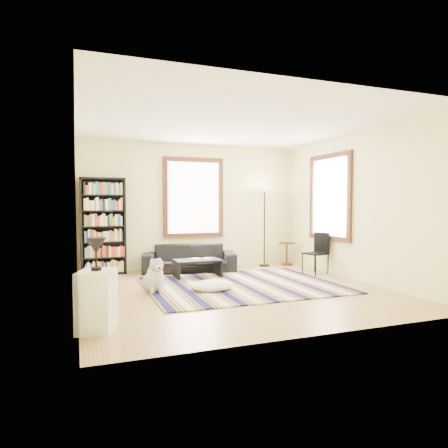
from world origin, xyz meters
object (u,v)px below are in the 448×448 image
object	(u,v)px
side_table	(287,254)
folding_chair	(315,253)
sofa	(190,258)
floor_cushion	(212,286)
coffee_table	(197,268)
floor_lamp	(264,227)
bookshelf	(103,226)
white_cabinet	(97,300)
dog	(154,275)

from	to	relation	value
side_table	folding_chair	xyz separation A→B (m)	(-0.05, -1.28, 0.16)
sofa	floor_cushion	world-z (taller)	sofa
coffee_table	floor_lamp	world-z (taller)	floor_lamp
bookshelf	coffee_table	xyz separation A→B (m)	(1.72, -1.01, -0.82)
floor_cushion	side_table	distance (m)	3.30
bookshelf	folding_chair	distance (m)	4.43
floor_lamp	side_table	size ratio (longest dim) A/B	3.44
floor_cushion	floor_lamp	size ratio (longest dim) A/B	0.39
floor_cushion	floor_lamp	bearing A→B (deg)	46.42
sofa	side_table	bearing A→B (deg)	15.31
sofa	side_table	distance (m)	2.42
sofa	white_cabinet	xyz separation A→B (m)	(-2.08, -3.49, 0.06)
floor_cushion	side_table	world-z (taller)	side_table
dog	folding_chair	bearing A→B (deg)	3.78
coffee_table	floor_lamp	xyz separation A→B (m)	(1.89, 0.84, 0.75)
coffee_table	dog	bearing A→B (deg)	-136.97
bookshelf	coffee_table	size ratio (longest dim) A/B	2.22
floor_cushion	white_cabinet	world-z (taller)	white_cabinet
bookshelf	dog	size ratio (longest dim) A/B	3.48
side_table	dog	world-z (taller)	dog
coffee_table	white_cabinet	size ratio (longest dim) A/B	1.29
sofa	coffee_table	distance (m)	0.75
floor_lamp	folding_chair	world-z (taller)	floor_lamp
coffee_table	side_table	bearing A→B (deg)	17.84
floor_cushion	white_cabinet	bearing A→B (deg)	-142.21
floor_cushion	dog	world-z (taller)	dog
floor_lamp	sofa	bearing A→B (deg)	-176.89
floor_lamp	folding_chair	size ratio (longest dim) A/B	2.16
floor_lamp	white_cabinet	bearing A→B (deg)	-137.52
side_table	folding_chair	world-z (taller)	folding_chair
sofa	bookshelf	world-z (taller)	bookshelf
sofa	bookshelf	xyz separation A→B (m)	(-1.76, 0.27, 0.71)
bookshelf	floor_cushion	bearing A→B (deg)	-54.82
side_table	white_cabinet	distance (m)	5.73
white_cabinet	coffee_table	bearing A→B (deg)	71.39
floor_cushion	folding_chair	world-z (taller)	folding_chair
bookshelf	white_cabinet	bearing A→B (deg)	-94.84
coffee_table	bookshelf	bearing A→B (deg)	149.66
sofa	bookshelf	bearing A→B (deg)	-174.70
sofa	bookshelf	size ratio (longest dim) A/B	0.99
floor_lamp	white_cabinet	world-z (taller)	floor_lamp
coffee_table	floor_lamp	distance (m)	2.19
sofa	dog	size ratio (longest dim) A/B	3.44
bookshelf	floor_lamp	distance (m)	3.61
sofa	dog	distance (m)	2.04
sofa	folding_chair	xyz separation A→B (m)	(2.37, -1.22, 0.14)
side_table	dog	bearing A→B (deg)	-153.20
floor_cushion	dog	distance (m)	1.00
folding_chair	white_cabinet	distance (m)	5.00
bookshelf	folding_chair	bearing A→B (deg)	-19.87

